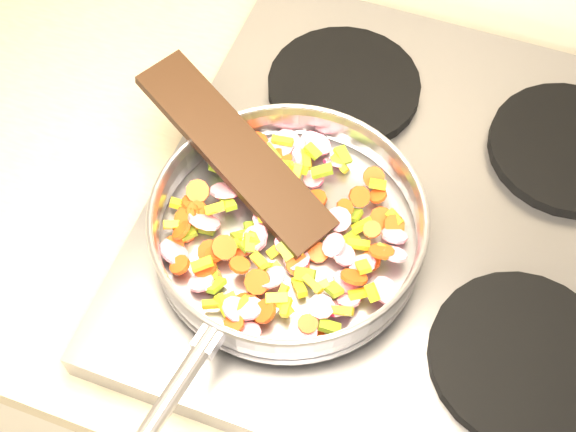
% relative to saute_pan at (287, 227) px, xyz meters
% --- Properties ---
extents(cooktop, '(0.60, 0.60, 0.04)m').
position_rel_saute_pan_xyz_m(cooktop, '(0.13, 0.10, -0.07)').
color(cooktop, '#939399').
rests_on(cooktop, counter_top).
extents(grate_fl, '(0.19, 0.19, 0.02)m').
position_rel_saute_pan_xyz_m(grate_fl, '(-0.01, -0.04, -0.04)').
color(grate_fl, black).
rests_on(grate_fl, cooktop).
extents(grate_fr, '(0.19, 0.19, 0.02)m').
position_rel_saute_pan_xyz_m(grate_fr, '(0.27, -0.04, -0.04)').
color(grate_fr, black).
rests_on(grate_fr, cooktop).
extents(grate_bl, '(0.19, 0.19, 0.02)m').
position_rel_saute_pan_xyz_m(grate_bl, '(-0.01, 0.24, -0.04)').
color(grate_bl, black).
rests_on(grate_bl, cooktop).
extents(grate_br, '(0.19, 0.19, 0.02)m').
position_rel_saute_pan_xyz_m(grate_br, '(0.27, 0.24, -0.04)').
color(grate_br, black).
rests_on(grate_br, cooktop).
extents(saute_pan, '(0.33, 0.50, 0.06)m').
position_rel_saute_pan_xyz_m(saute_pan, '(0.00, 0.00, 0.00)').
color(saute_pan, '#9E9EA5').
rests_on(saute_pan, grate_fl).
extents(vegetable_heap, '(0.27, 0.28, 0.04)m').
position_rel_saute_pan_xyz_m(vegetable_heap, '(-0.01, -0.00, -0.01)').
color(vegetable_heap, gold).
rests_on(vegetable_heap, saute_pan).
extents(wooden_spatula, '(0.27, 0.18, 0.07)m').
position_rel_saute_pan_xyz_m(wooden_spatula, '(-0.08, 0.06, 0.02)').
color(wooden_spatula, black).
rests_on(wooden_spatula, saute_pan).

